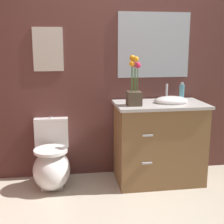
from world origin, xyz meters
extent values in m
cube|color=brown|center=(0.20, 1.44, 1.25)|extent=(4.75, 0.05, 2.50)
ellipsoid|color=white|center=(-0.83, 1.10, 0.20)|extent=(0.38, 0.48, 0.40)
cube|color=white|center=(-0.83, 1.15, 0.09)|extent=(0.22, 0.26, 0.18)
cube|color=white|center=(-0.83, 1.38, 0.52)|extent=(0.36, 0.13, 0.32)
cylinder|color=white|center=(-0.83, 1.08, 0.42)|extent=(0.34, 0.34, 0.03)
cylinder|color=#B7B7BC|center=(-0.83, 1.38, 0.68)|extent=(0.04, 0.04, 0.02)
cube|color=brown|center=(0.31, 1.12, 0.42)|extent=(0.90, 0.52, 0.83)
cube|color=#BCB7B2|center=(0.31, 1.12, 0.85)|extent=(0.94, 0.56, 0.03)
ellipsoid|color=white|center=(0.43, 1.12, 0.88)|extent=(0.36, 0.26, 0.10)
cylinder|color=#B7B7BC|center=(0.43, 1.28, 0.95)|extent=(0.02, 0.02, 0.18)
cube|color=#B7B7BC|center=(0.11, 0.85, 0.60)|extent=(0.10, 0.02, 0.02)
cube|color=#B7B7BC|center=(0.11, 0.85, 0.32)|extent=(0.10, 0.02, 0.02)
cube|color=#4C3D2D|center=(0.01, 1.03, 0.93)|extent=(0.14, 0.14, 0.14)
cylinder|color=#386B2D|center=(0.04, 1.03, 1.13)|extent=(0.01, 0.01, 0.26)
sphere|color=#E01E51|center=(0.04, 1.03, 1.26)|extent=(0.06, 0.06, 0.06)
cylinder|color=#386B2D|center=(0.02, 1.07, 1.13)|extent=(0.01, 0.01, 0.27)
sphere|color=#E01E51|center=(0.02, 1.07, 1.27)|extent=(0.06, 0.06, 0.06)
cylinder|color=#386B2D|center=(-0.01, 1.05, 1.17)|extent=(0.01, 0.01, 0.33)
sphere|color=orange|center=(-0.01, 1.05, 1.33)|extent=(0.06, 0.06, 0.06)
cylinder|color=#386B2D|center=(-0.02, 1.01, 1.14)|extent=(0.01, 0.01, 0.28)
sphere|color=orange|center=(-0.02, 1.01, 1.28)|extent=(0.06, 0.06, 0.06)
cylinder|color=#386B2D|center=(0.02, 1.01, 1.16)|extent=(0.01, 0.01, 0.32)
sphere|color=orange|center=(0.02, 1.01, 1.32)|extent=(0.06, 0.06, 0.06)
cylinder|color=teal|center=(0.58, 1.22, 0.95)|extent=(0.05, 0.05, 0.18)
cylinder|color=#B7B7BC|center=(0.58, 1.22, 1.05)|extent=(0.03, 0.03, 0.02)
cube|color=beige|center=(-0.83, 1.41, 1.41)|extent=(0.31, 0.01, 0.45)
cube|color=#B2BCC6|center=(0.31, 1.41, 1.45)|extent=(0.80, 0.01, 0.70)
camera|label=1|loc=(-0.66, -1.92, 1.45)|focal=49.32mm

